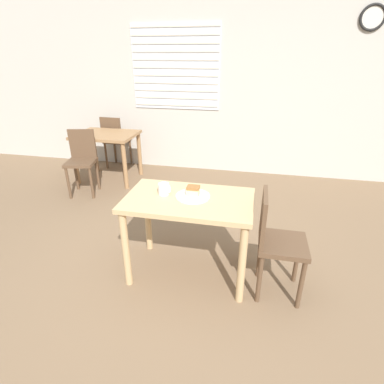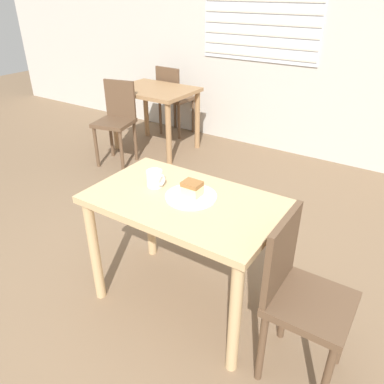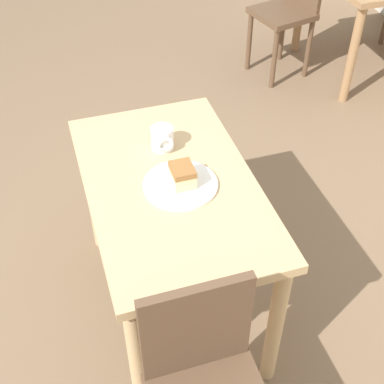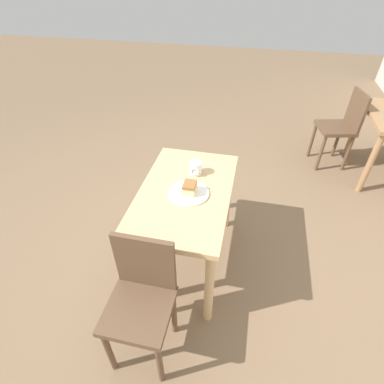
{
  "view_description": "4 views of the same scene",
  "coord_description": "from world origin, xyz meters",
  "px_view_note": "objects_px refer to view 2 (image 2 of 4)",
  "views": [
    {
      "loc": [
        0.51,
        -1.72,
        1.78
      ],
      "look_at": [
        0.06,
        0.38,
        0.79
      ],
      "focal_mm": 28.0,
      "sensor_mm": 36.0,
      "label": 1
    },
    {
      "loc": [
        1.01,
        -1.04,
        1.72
      ],
      "look_at": [
        0.08,
        0.39,
        0.78
      ],
      "focal_mm": 35.0,
      "sensor_mm": 36.0,
      "label": 2
    },
    {
      "loc": [
        1.47,
        0.01,
        2.05
      ],
      "look_at": [
        0.11,
        0.44,
        0.74
      ],
      "focal_mm": 50.0,
      "sensor_mm": 36.0,
      "label": 3
    },
    {
      "loc": [
        1.57,
        0.77,
        2.01
      ],
      "look_at": [
        0.04,
        0.43,
        0.74
      ],
      "focal_mm": 28.0,
      "sensor_mm": 36.0,
      "label": 4
    }
  ],
  "objects_px": {
    "dining_table_near": "(184,218)",
    "dining_table_far": "(155,100)",
    "chair_near_window": "(299,295)",
    "coffee_mug": "(155,179)",
    "chair_far_opposite": "(174,97)",
    "plate": "(191,196)",
    "cake_slice": "(192,188)",
    "chair_far_corner": "(117,119)"
  },
  "relations": [
    {
      "from": "dining_table_near",
      "to": "plate",
      "type": "bearing_deg",
      "value": 48.36
    },
    {
      "from": "chair_far_corner",
      "to": "cake_slice",
      "type": "relative_size",
      "value": 8.67
    },
    {
      "from": "chair_near_window",
      "to": "plate",
      "type": "xyz_separation_m",
      "value": [
        -0.67,
        0.12,
        0.25
      ]
    },
    {
      "from": "dining_table_near",
      "to": "dining_table_far",
      "type": "relative_size",
      "value": 1.18
    },
    {
      "from": "chair_near_window",
      "to": "coffee_mug",
      "type": "relative_size",
      "value": 8.93
    },
    {
      "from": "chair_far_opposite",
      "to": "plate",
      "type": "distance_m",
      "value": 2.99
    },
    {
      "from": "chair_far_corner",
      "to": "plate",
      "type": "relative_size",
      "value": 3.12
    },
    {
      "from": "dining_table_far",
      "to": "chair_near_window",
      "type": "xyz_separation_m",
      "value": [
        2.36,
        -1.96,
        -0.1
      ]
    },
    {
      "from": "dining_table_far",
      "to": "chair_far_opposite",
      "type": "height_order",
      "value": "chair_far_opposite"
    },
    {
      "from": "cake_slice",
      "to": "coffee_mug",
      "type": "relative_size",
      "value": 1.03
    },
    {
      "from": "coffee_mug",
      "to": "chair_far_corner",
      "type": "bearing_deg",
      "value": 139.89
    },
    {
      "from": "chair_far_opposite",
      "to": "plate",
      "type": "relative_size",
      "value": 3.12
    },
    {
      "from": "coffee_mug",
      "to": "cake_slice",
      "type": "bearing_deg",
      "value": 2.38
    },
    {
      "from": "chair_near_window",
      "to": "chair_far_opposite",
      "type": "xyz_separation_m",
      "value": [
        -2.48,
        2.48,
        0.0
      ]
    },
    {
      "from": "chair_far_corner",
      "to": "coffee_mug",
      "type": "height_order",
      "value": "chair_far_corner"
    },
    {
      "from": "chair_far_opposite",
      "to": "cake_slice",
      "type": "distance_m",
      "value": 2.99
    },
    {
      "from": "dining_table_far",
      "to": "cake_slice",
      "type": "bearing_deg",
      "value": -47.28
    },
    {
      "from": "plate",
      "to": "coffee_mug",
      "type": "relative_size",
      "value": 2.86
    },
    {
      "from": "dining_table_near",
      "to": "chair_near_window",
      "type": "distance_m",
      "value": 0.71
    },
    {
      "from": "dining_table_far",
      "to": "plate",
      "type": "xyz_separation_m",
      "value": [
        1.69,
        -1.84,
        0.15
      ]
    },
    {
      "from": "chair_near_window",
      "to": "dining_table_near",
      "type": "bearing_deg",
      "value": 82.79
    },
    {
      "from": "dining_table_far",
      "to": "coffee_mug",
      "type": "bearing_deg",
      "value": -51.74
    },
    {
      "from": "chair_near_window",
      "to": "chair_far_corner",
      "type": "distance_m",
      "value": 2.87
    },
    {
      "from": "dining_table_far",
      "to": "plate",
      "type": "bearing_deg",
      "value": -47.42
    },
    {
      "from": "dining_table_near",
      "to": "chair_far_corner",
      "type": "distance_m",
      "value": 2.24
    },
    {
      "from": "chair_near_window",
      "to": "chair_far_corner",
      "type": "xyz_separation_m",
      "value": [
        -2.48,
        1.44,
        0.0
      ]
    },
    {
      "from": "chair_far_corner",
      "to": "plate",
      "type": "distance_m",
      "value": 2.26
    },
    {
      "from": "chair_far_corner",
      "to": "cake_slice",
      "type": "xyz_separation_m",
      "value": [
        1.81,
        -1.32,
        0.3
      ]
    },
    {
      "from": "chair_far_opposite",
      "to": "cake_slice",
      "type": "relative_size",
      "value": 8.67
    },
    {
      "from": "dining_table_far",
      "to": "coffee_mug",
      "type": "distance_m",
      "value": 2.36
    },
    {
      "from": "chair_far_corner",
      "to": "coffee_mug",
      "type": "relative_size",
      "value": 8.93
    },
    {
      "from": "dining_table_near",
      "to": "plate",
      "type": "height_order",
      "value": "plate"
    },
    {
      "from": "plate",
      "to": "cake_slice",
      "type": "relative_size",
      "value": 2.78
    },
    {
      "from": "chair_near_window",
      "to": "coffee_mug",
      "type": "xyz_separation_m",
      "value": [
        -0.91,
        0.12,
        0.29
      ]
    },
    {
      "from": "dining_table_far",
      "to": "chair_far_corner",
      "type": "xyz_separation_m",
      "value": [
        -0.12,
        -0.52,
        -0.1
      ]
    },
    {
      "from": "chair_near_window",
      "to": "plate",
      "type": "bearing_deg",
      "value": 79.97
    },
    {
      "from": "cake_slice",
      "to": "dining_table_far",
      "type": "bearing_deg",
      "value": 132.72
    },
    {
      "from": "chair_far_opposite",
      "to": "cake_slice",
      "type": "bearing_deg",
      "value": 130.35
    },
    {
      "from": "chair_near_window",
      "to": "cake_slice",
      "type": "distance_m",
      "value": 0.74
    },
    {
      "from": "chair_far_corner",
      "to": "dining_table_far",
      "type": "bearing_deg",
      "value": 64.16
    },
    {
      "from": "coffee_mug",
      "to": "chair_far_opposite",
      "type": "bearing_deg",
      "value": 123.67
    },
    {
      "from": "plate",
      "to": "chair_near_window",
      "type": "bearing_deg",
      "value": -10.03
    }
  ]
}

